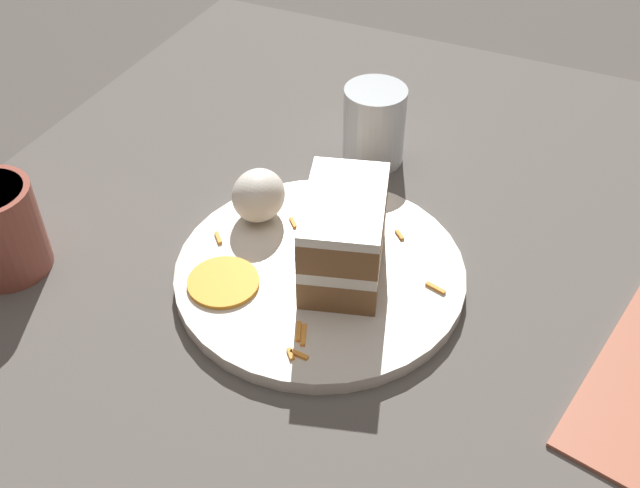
{
  "coord_description": "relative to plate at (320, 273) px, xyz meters",
  "views": [
    {
      "loc": [
        -0.44,
        -0.16,
        0.54
      ],
      "look_at": [
        0.03,
        0.05,
        0.07
      ],
      "focal_mm": 42.0,
      "sensor_mm": 36.0,
      "label": 1
    }
  ],
  "objects": [
    {
      "name": "cream_dollop",
      "position": [
        0.04,
        0.09,
        0.03
      ],
      "size": [
        0.06,
        0.05,
        0.05
      ],
      "primitive_type": "ellipsoid",
      "color": "white",
      "rests_on": "plate"
    },
    {
      "name": "orange_garnish",
      "position": [
        -0.06,
        0.07,
        0.01
      ],
      "size": [
        0.07,
        0.07,
        0.0
      ],
      "primitive_type": "cylinder",
      "color": "orange",
      "rests_on": "plate"
    },
    {
      "name": "plate",
      "position": [
        0.0,
        0.0,
        0.0
      ],
      "size": [
        0.28,
        0.28,
        0.01
      ],
      "primitive_type": "cylinder",
      "color": "silver",
      "rests_on": "dining_table"
    },
    {
      "name": "drinking_glass",
      "position": [
        0.21,
        0.03,
        0.03
      ],
      "size": [
        0.07,
        0.07,
        0.09
      ],
      "color": "silver",
      "rests_on": "dining_table"
    },
    {
      "name": "ground_plane",
      "position": [
        -0.03,
        -0.05,
        -0.04
      ],
      "size": [
        6.0,
        6.0,
        0.0
      ],
      "primitive_type": "plane",
      "color": "#4C4742",
      "rests_on": "ground"
    },
    {
      "name": "carrot_shreds_scatter",
      "position": [
        -0.03,
        -0.01,
        0.01
      ],
      "size": [
        0.2,
        0.24,
        0.0
      ],
      "color": "orange",
      "rests_on": "plate"
    },
    {
      "name": "cake_slice",
      "position": [
        0.01,
        -0.02,
        0.05
      ],
      "size": [
        0.13,
        0.1,
        0.09
      ],
      "rotation": [
        0.0,
        0.0,
        1.86
      ],
      "color": "brown",
      "rests_on": "plate"
    },
    {
      "name": "dining_table",
      "position": [
        -0.03,
        -0.05,
        -0.02
      ],
      "size": [
        1.11,
        0.93,
        0.03
      ],
      "primitive_type": "cube",
      "color": "#56514C",
      "rests_on": "ground"
    }
  ]
}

